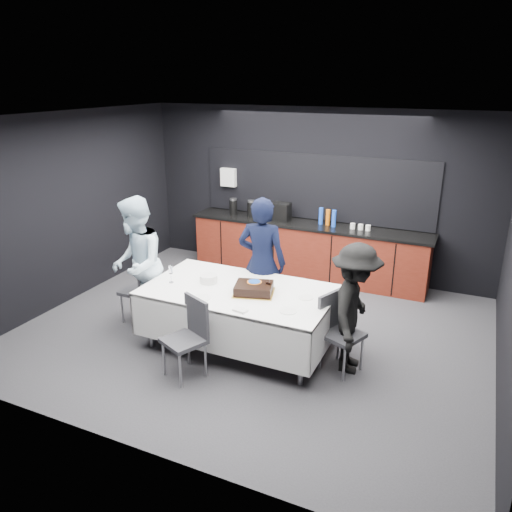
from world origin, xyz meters
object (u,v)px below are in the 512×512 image
(person_center, at_px, (262,263))
(person_left, at_px, (137,265))
(chair_left, at_px, (143,286))
(cake_assembly, at_px, (254,289))
(champagne_flute, at_px, (171,271))
(party_table, at_px, (239,299))
(plate_stack, at_px, (209,279))
(chair_near, at_px, (189,332))
(chair_right, at_px, (337,326))
(person_right, at_px, (354,309))

(person_center, xyz_separation_m, person_left, (-1.47, -0.77, 0.01))
(chair_left, bearing_deg, cake_assembly, -2.52)
(chair_left, bearing_deg, champagne_flute, -18.49)
(party_table, bearing_deg, chair_left, 178.51)
(cake_assembly, xyz_separation_m, person_left, (-1.68, -0.06, 0.07))
(plate_stack, distance_m, champagne_flute, 0.49)
(chair_near, bearing_deg, cake_assembly, 60.07)
(chair_right, xyz_separation_m, person_center, (-1.24, 0.66, 0.36))
(plate_stack, relative_size, person_left, 0.12)
(person_left, bearing_deg, chair_near, 28.78)
(plate_stack, height_order, chair_left, chair_left)
(plate_stack, bearing_deg, person_right, 0.88)
(chair_near, xyz_separation_m, person_center, (0.24, 1.49, 0.36))
(person_center, height_order, person_right, person_center)
(chair_left, bearing_deg, chair_near, -33.77)
(chair_left, relative_size, person_left, 0.51)
(chair_right, bearing_deg, party_table, -179.41)
(party_table, height_order, cake_assembly, cake_assembly)
(party_table, xyz_separation_m, plate_stack, (-0.45, 0.04, 0.19))
(party_table, height_order, champagne_flute, champagne_flute)
(champagne_flute, distance_m, chair_left, 0.77)
(chair_near, bearing_deg, chair_right, 29.13)
(chair_right, distance_m, person_right, 0.30)
(cake_assembly, bearing_deg, chair_right, 2.74)
(chair_right, bearing_deg, champagne_flute, -175.11)
(champagne_flute, bearing_deg, cake_assembly, 6.91)
(person_left, bearing_deg, chair_right, 61.21)
(person_left, bearing_deg, chair_left, 165.23)
(party_table, relative_size, champagne_flute, 10.36)
(chair_left, relative_size, person_center, 0.51)
(party_table, distance_m, cake_assembly, 0.30)
(chair_right, bearing_deg, cake_assembly, -177.26)
(cake_assembly, bearing_deg, chair_near, -119.93)
(chair_right, bearing_deg, chair_near, -150.87)
(person_center, relative_size, person_right, 1.17)
(plate_stack, relative_size, chair_left, 0.24)
(cake_assembly, xyz_separation_m, chair_left, (-1.72, 0.08, -0.31))
(cake_assembly, bearing_deg, person_center, 106.42)
(cake_assembly, bearing_deg, champagne_flute, -173.09)
(chair_right, bearing_deg, chair_left, 179.45)
(cake_assembly, relative_size, champagne_flute, 2.53)
(person_center, bearing_deg, person_left, 19.36)
(person_center, height_order, person_left, person_left)
(chair_left, height_order, person_center, person_center)
(party_table, height_order, plate_stack, plate_stack)
(party_table, height_order, person_right, person_right)
(party_table, relative_size, plate_stack, 10.37)
(person_center, bearing_deg, champagne_flute, 35.23)
(chair_near, xyz_separation_m, person_left, (-1.23, 0.72, 0.37))
(cake_assembly, relative_size, person_left, 0.31)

